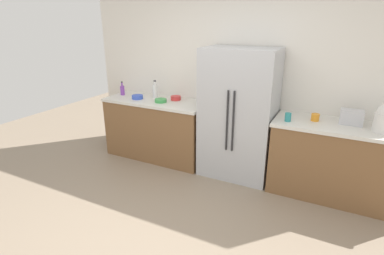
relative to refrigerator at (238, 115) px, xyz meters
name	(u,v)px	position (x,y,z in m)	size (l,w,h in m)	color
ground_plane	(163,235)	(-0.21, -1.61, -0.88)	(9.77, 9.77, 0.00)	gray
kitchen_back_panel	(234,75)	(-0.21, 0.38, 0.46)	(4.67, 0.10, 2.68)	silver
counter_left	(158,128)	(-1.30, 0.00, -0.41)	(1.61, 0.67, 0.93)	brown
counter_right	(339,161)	(1.29, 0.00, -0.41)	(1.59, 0.67, 0.93)	brown
refrigerator	(238,115)	(0.00, 0.00, 0.00)	(0.96, 0.64, 1.75)	#B2B5BA
toaster	(351,117)	(1.34, 0.09, 0.13)	(0.25, 0.18, 0.17)	silver
bottle_a	(122,90)	(-1.97, 0.02, 0.13)	(0.07, 0.07, 0.22)	purple
bottle_b	(155,91)	(-1.39, 0.11, 0.16)	(0.07, 0.07, 0.27)	white
cup_a	(315,117)	(0.96, 0.02, 0.09)	(0.10, 0.10, 0.09)	orange
cup_b	(288,117)	(0.67, -0.14, 0.10)	(0.07, 0.07, 0.10)	teal
bowl_a	(176,98)	(-1.04, 0.13, 0.08)	(0.15, 0.15, 0.06)	red
bowl_b	(137,97)	(-1.60, -0.07, 0.08)	(0.17, 0.17, 0.06)	blue
bowl_c	(161,101)	(-1.17, -0.08, 0.07)	(0.18, 0.18, 0.05)	green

